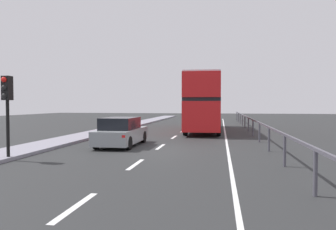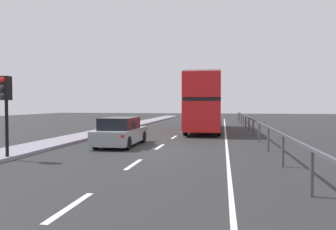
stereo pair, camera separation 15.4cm
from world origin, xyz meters
name	(u,v)px [view 1 (the left image)]	position (x,y,z in m)	size (l,w,h in m)	color
ground_plane	(157,151)	(0.00, 0.00, -0.05)	(74.34, 120.00, 0.10)	#292A2B
near_sidewalk_kerb	(43,145)	(-5.74, 0.00, 0.07)	(2.05, 80.00, 0.14)	gray
lane_paint_markings	(208,133)	(2.08, 8.62, 0.00)	(3.41, 46.00, 0.01)	silver
bridge_side_railing	(251,121)	(5.07, 9.00, 0.91)	(0.10, 42.00, 1.12)	#4B4954
double_decker_bus_red	(204,102)	(1.63, 10.97, 2.29)	(2.68, 11.45, 4.27)	red
hatchback_car_near	(121,132)	(-2.04, 1.04, 0.69)	(1.78, 4.21, 1.45)	gray
traffic_signal_pole	(7,96)	(-4.92, -3.74, 2.40)	(0.30, 0.42, 3.02)	black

